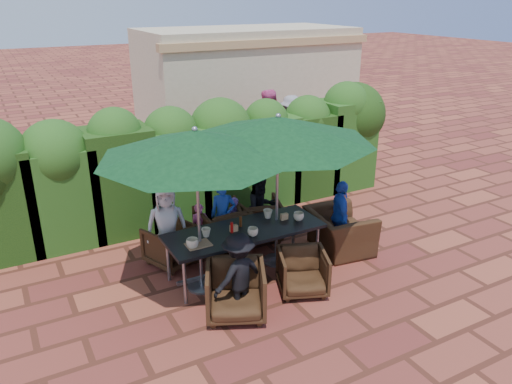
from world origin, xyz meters
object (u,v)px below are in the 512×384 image
chair_far_left (171,243)px  chair_near_left (236,289)px  umbrella_left (195,144)px  chair_near_right (303,270)px  dining_table (244,234)px  chair_far_right (258,217)px  umbrella_right (278,130)px  chair_far_mid (223,226)px  chair_end_right (340,225)px

chair_far_left → chair_near_left: chair_near_left is taller
umbrella_left → chair_near_right: bearing=-32.5°
dining_table → chair_far_right: 1.27m
umbrella_right → chair_near_right: bearing=-96.7°
dining_table → chair_far_left: bearing=136.8°
chair_far_mid → chair_far_right: bearing=-178.1°
chair_far_left → chair_end_right: (2.65, -0.92, 0.10)m
chair_far_left → chair_end_right: 2.81m
umbrella_right → chair_near_left: umbrella_right is taller
umbrella_right → chair_near_left: bearing=-140.9°
dining_table → chair_near_right: 1.05m
chair_far_mid → chair_near_left: 1.98m
chair_near_left → chair_end_right: size_ratio=0.76×
dining_table → umbrella_left: bearing=-175.1°
chair_near_left → chair_far_right: bearing=79.0°
chair_far_mid → umbrella_left: bearing=50.3°
umbrella_left → chair_far_mid: 2.23m
chair_far_right → umbrella_left: bearing=51.5°
umbrella_right → chair_far_left: bearing=153.2°
chair_near_left → umbrella_left: bearing=124.8°
umbrella_left → dining_table: bearing=4.9°
chair_far_mid → chair_far_right: 0.70m
umbrella_right → chair_far_mid: umbrella_right is taller
chair_far_mid → chair_near_left: bearing=69.6°
dining_table → umbrella_left: umbrella_left is taller
chair_far_right → chair_near_right: 1.86m
chair_far_left → chair_near_left: (0.28, -1.75, 0.04)m
chair_far_right → chair_end_right: size_ratio=0.75×
chair_far_mid → chair_end_right: 1.98m
dining_table → chair_far_right: chair_far_right is taller
chair_far_left → chair_near_left: bearing=77.0°
chair_near_left → chair_end_right: 2.51m
chair_near_right → chair_far_right: bearing=103.8°
chair_far_right → chair_near_right: (-0.26, -1.84, -0.05)m
umbrella_left → chair_far_left: 2.06m
chair_far_left → chair_far_mid: (0.96, 0.10, 0.04)m
umbrella_right → chair_far_mid: 2.08m
umbrella_left → umbrella_right: size_ratio=0.93×
dining_table → chair_near_left: (-0.61, -0.92, -0.27)m
dining_table → chair_near_right: dining_table is taller
chair_end_right → umbrella_right: bearing=89.6°
dining_table → chair_near_right: bearing=-59.9°
chair_near_left → chair_near_right: chair_near_left is taller
umbrella_left → chair_far_right: size_ratio=3.37×
chair_near_right → umbrella_right: bearing=105.1°
chair_far_mid → dining_table: bearing=85.6°
umbrella_left → chair_far_right: 2.58m
chair_far_mid → umbrella_right: bearing=121.8°
chair_far_right → chair_near_left: size_ratio=0.99×
umbrella_left → chair_far_left: bearing=98.6°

